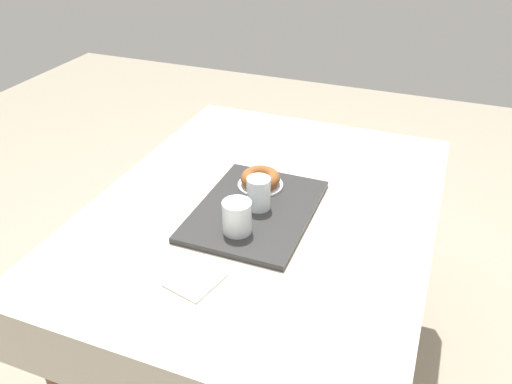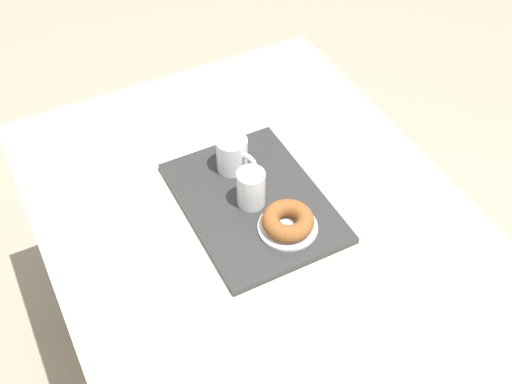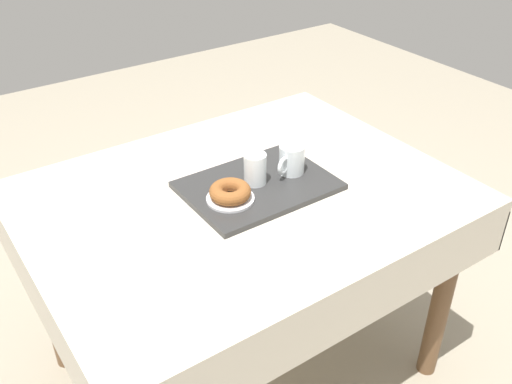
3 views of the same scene
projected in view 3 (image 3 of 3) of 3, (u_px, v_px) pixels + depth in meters
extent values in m
plane|color=gray|center=(245.00, 364.00, 2.05)|extent=(6.00, 6.00, 0.00)
cube|color=beige|center=(242.00, 198.00, 1.66)|extent=(1.22, 0.94, 0.04)
cube|color=beige|center=(170.00, 160.00, 2.04)|extent=(1.22, 0.01, 0.14)
cube|color=beige|center=(349.00, 316.00, 1.39)|extent=(1.22, 0.01, 0.14)
cube|color=beige|center=(387.00, 165.00, 2.00)|extent=(0.01, 0.94, 0.14)
cube|color=beige|center=(39.00, 305.00, 1.42)|extent=(0.01, 0.94, 0.14)
cylinder|color=brown|center=(297.00, 192.00, 2.37)|extent=(0.06, 0.06, 0.69)
cylinder|color=brown|center=(48.00, 289.00, 1.88)|extent=(0.06, 0.06, 0.69)
cylinder|color=brown|center=(442.00, 296.00, 1.85)|extent=(0.06, 0.06, 0.69)
cube|color=#2D2D2D|center=(258.00, 186.00, 1.67)|extent=(0.42, 0.31, 0.02)
cylinder|color=white|center=(292.00, 159.00, 1.69)|extent=(0.08, 0.08, 0.09)
cylinder|color=#84380F|center=(292.00, 161.00, 1.70)|extent=(0.07, 0.07, 0.06)
torus|color=white|center=(283.00, 166.00, 1.66)|extent=(0.05, 0.03, 0.05)
cylinder|color=white|center=(256.00, 169.00, 1.64)|extent=(0.07, 0.07, 0.09)
cylinder|color=silver|center=(256.00, 174.00, 1.65)|extent=(0.06, 0.06, 0.05)
cylinder|color=silver|center=(230.00, 199.00, 1.59)|extent=(0.13, 0.13, 0.01)
torus|color=brown|center=(230.00, 192.00, 1.57)|extent=(0.12, 0.12, 0.04)
cube|color=white|center=(345.00, 161.00, 1.80)|extent=(0.14, 0.13, 0.01)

